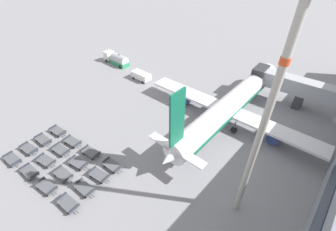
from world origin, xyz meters
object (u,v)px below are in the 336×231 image
at_px(baggage_dolly_row_near_col_c, 47,187).
at_px(baggage_dolly_row_far_col_b, 73,142).
at_px(baggage_dolly_row_mid_a_col_d, 85,188).
at_px(baggage_dolly_row_near_col_d, 68,204).
at_px(apron_light_mast, 263,125).
at_px(baggage_dolly_row_mid_a_col_c, 63,174).
at_px(baggage_dolly_row_far_col_c, 91,152).
at_px(baggage_dolly_row_near_col_b, 30,172).
at_px(airplane, 230,105).
at_px(baggage_dolly_row_mid_b_col_c, 78,163).
at_px(service_van, 141,76).
at_px(baggage_dolly_row_mid_a_col_a, 29,149).
at_px(baggage_dolly_row_mid_b_col_b, 61,150).
at_px(baggage_dolly_row_near_col_a, 12,159).
at_px(fuel_tanker_primary, 117,60).
at_px(baggage_dolly_row_mid_b_col_d, 99,175).
at_px(baggage_dolly_row_far_col_d, 112,165).
at_px(baggage_dolly_row_mid_b_col_a, 43,140).
at_px(baggage_dolly_row_mid_a_col_b, 46,161).
at_px(baggage_dolly_row_far_col_a, 58,131).

height_order(baggage_dolly_row_near_col_c, baggage_dolly_row_far_col_b, same).
distance_m(baggage_dolly_row_mid_a_col_d, baggage_dolly_row_far_col_b, 10.25).
bearing_deg(baggage_dolly_row_near_col_d, apron_light_mast, 41.39).
height_order(baggage_dolly_row_mid_a_col_c, baggage_dolly_row_far_col_c, same).
distance_m(baggage_dolly_row_near_col_b, baggage_dolly_row_near_col_c, 4.38).
distance_m(airplane, baggage_dolly_row_mid_b_col_c, 27.84).
height_order(service_van, baggage_dolly_row_mid_a_col_a, service_van).
bearing_deg(baggage_dolly_row_mid_b_col_b, apron_light_mast, 21.62).
height_order(service_van, baggage_dolly_row_near_col_d, service_van).
distance_m(baggage_dolly_row_near_col_a, baggage_dolly_row_near_col_d, 13.55).
xyz_separation_m(airplane, baggage_dolly_row_mid_a_col_a, (-19.73, -29.19, -2.79)).
bearing_deg(baggage_dolly_row_far_col_b, fuel_tanker_primary, 128.48).
height_order(fuel_tanker_primary, baggage_dolly_row_mid_b_col_d, fuel_tanker_primary).
xyz_separation_m(baggage_dolly_row_mid_a_col_a, baggage_dolly_row_mid_a_col_c, (8.96, 1.19, 0.00)).
bearing_deg(baggage_dolly_row_mid_a_col_a, fuel_tanker_primary, 117.78).
xyz_separation_m(airplane, baggage_dolly_row_mid_b_col_d, (-6.75, -24.60, -2.79)).
bearing_deg(baggage_dolly_row_far_col_d, baggage_dolly_row_far_col_b, -171.73).
distance_m(baggage_dolly_row_near_col_d, baggage_dolly_row_mid_a_col_c, 5.19).
xyz_separation_m(service_van, baggage_dolly_row_mid_a_col_a, (4.48, -28.91, -0.58)).
height_order(baggage_dolly_row_mid_b_col_a, baggage_dolly_row_far_col_d, same).
relative_size(baggage_dolly_row_mid_b_col_b, baggage_dolly_row_far_col_d, 1.01).
bearing_deg(baggage_dolly_row_mid_b_col_c, baggage_dolly_row_mid_a_col_b, -143.18).
bearing_deg(baggage_dolly_row_far_col_a, baggage_dolly_row_mid_a_col_b, -40.90).
xyz_separation_m(baggage_dolly_row_near_col_c, baggage_dolly_row_far_col_b, (-5.50, 6.97, 0.00)).
bearing_deg(baggage_dolly_row_far_col_d, baggage_dolly_row_near_col_d, -83.22).
distance_m(service_van, baggage_dolly_row_near_col_c, 33.24).
height_order(baggage_dolly_row_near_col_a, baggage_dolly_row_far_col_a, same).
relative_size(baggage_dolly_row_near_col_b, baggage_dolly_row_near_col_c, 0.99).
bearing_deg(baggage_dolly_row_near_col_b, baggage_dolly_row_far_col_a, 128.15).
bearing_deg(airplane, baggage_dolly_row_mid_a_col_d, -103.20).
xyz_separation_m(fuel_tanker_primary, baggage_dolly_row_near_col_d, (29.99, -31.36, -0.89)).
xyz_separation_m(baggage_dolly_row_near_col_a, baggage_dolly_row_mid_a_col_d, (12.94, 4.64, 0.00)).
bearing_deg(service_van, baggage_dolly_row_mid_b_col_c, -62.37).
bearing_deg(baggage_dolly_row_mid_b_col_a, baggage_dolly_row_mid_a_col_b, -19.87).
height_order(fuel_tanker_primary, baggage_dolly_row_near_col_d, fuel_tanker_primary).
height_order(baggage_dolly_row_near_col_d, baggage_dolly_row_mid_a_col_d, same).
height_order(baggage_dolly_row_far_col_a, baggage_dolly_row_far_col_c, same).
bearing_deg(baggage_dolly_row_mid_a_col_a, baggage_dolly_row_near_col_b, -20.68).
xyz_separation_m(baggage_dolly_row_mid_a_col_b, baggage_dolly_row_mid_b_col_c, (4.10, 3.07, 0.00)).
bearing_deg(baggage_dolly_row_mid_a_col_b, baggage_dolly_row_far_col_b, 99.40).
distance_m(baggage_dolly_row_near_col_d, baggage_dolly_row_far_col_c, 8.94).
height_order(baggage_dolly_row_mid_a_col_d, baggage_dolly_row_mid_b_col_a, same).
relative_size(baggage_dolly_row_mid_a_col_b, baggage_dolly_row_far_col_d, 1.01).
relative_size(baggage_dolly_row_near_col_c, baggage_dolly_row_near_col_d, 1.01).
height_order(baggage_dolly_row_far_col_b, baggage_dolly_row_far_col_d, same).
relative_size(airplane, baggage_dolly_row_near_col_c, 10.34).
relative_size(fuel_tanker_primary, service_van, 1.67).
bearing_deg(baggage_dolly_row_near_col_c, baggage_dolly_row_mid_b_col_d, 57.94).
bearing_deg(apron_light_mast, baggage_dolly_row_far_col_d, -158.74).
distance_m(baggage_dolly_row_near_col_a, baggage_dolly_row_mid_a_col_d, 13.74).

